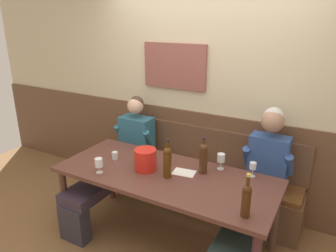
{
  "coord_description": "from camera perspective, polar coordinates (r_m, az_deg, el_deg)",
  "views": [
    {
      "loc": [
        1.32,
        -2.18,
        2.15
      ],
      "look_at": [
        -0.15,
        0.44,
        1.1
      ],
      "focal_mm": 33.85,
      "sensor_mm": 36.0,
      "label": 1
    }
  ],
  "objects": [
    {
      "name": "ground_plane",
      "position": [
        3.34,
        -1.63,
        -21.03
      ],
      "size": [
        6.8,
        6.8,
        0.02
      ],
      "primitive_type": "cube",
      "color": "brown",
      "rests_on": "ground"
    },
    {
      "name": "room_wall_back",
      "position": [
        3.61,
        7.05,
        7.14
      ],
      "size": [
        6.8,
        0.12,
        2.8
      ],
      "color": "beige",
      "rests_on": "ground"
    },
    {
      "name": "wood_wainscot_panel",
      "position": [
        3.83,
        6.28,
        -5.59
      ],
      "size": [
        6.8,
        0.03,
        1.1
      ],
      "primitive_type": "cube",
      "color": "brown",
      "rests_on": "ground"
    },
    {
      "name": "wall_bench",
      "position": [
        3.78,
        4.85,
        -10.47
      ],
      "size": [
        2.38,
        0.42,
        0.94
      ],
      "color": "brown",
      "rests_on": "ground"
    },
    {
      "name": "dining_table",
      "position": [
        3.04,
        -0.55,
        -9.89
      ],
      "size": [
        2.08,
        0.88,
        0.75
      ],
      "color": "brown",
      "rests_on": "ground"
    },
    {
      "name": "person_right_seat",
      "position": [
        3.71,
        -8.77,
        -5.62
      ],
      "size": [
        0.5,
        1.31,
        1.25
      ],
      "color": "#302D38",
      "rests_on": "ground"
    },
    {
      "name": "person_left_seat",
      "position": [
        3.08,
        15.93,
        -10.65
      ],
      "size": [
        0.48,
        1.31,
        1.33
      ],
      "color": "#292D3F",
      "rests_on": "ground"
    },
    {
      "name": "ice_bucket",
      "position": [
        3.04,
        -4.08,
        -6.04
      ],
      "size": [
        0.21,
        0.21,
        0.21
      ],
      "primitive_type": "cylinder",
      "color": "red",
      "rests_on": "dining_table"
    },
    {
      "name": "wine_bottle_clear_water",
      "position": [
        2.88,
        -0.11,
        -6.33
      ],
      "size": [
        0.08,
        0.08,
        0.37
      ],
      "color": "#492A0C",
      "rests_on": "dining_table"
    },
    {
      "name": "wine_bottle_green_tall",
      "position": [
        2.42,
        13.93,
        -12.66
      ],
      "size": [
        0.07,
        0.07,
        0.35
      ],
      "color": "#40230E",
      "rests_on": "dining_table"
    },
    {
      "name": "wine_bottle_amber_mid",
      "position": [
        2.97,
        6.39,
        -5.63
      ],
      "size": [
        0.08,
        0.08,
        0.35
      ],
      "color": "#432614",
      "rests_on": "dining_table"
    },
    {
      "name": "wine_glass_mid_left",
      "position": [
        3.09,
        9.52,
        -5.81
      ],
      "size": [
        0.08,
        0.08,
        0.16
      ],
      "color": "silver",
      "rests_on": "dining_table"
    },
    {
      "name": "wine_glass_right_end",
      "position": [
        3.24,
        -3.74,
        -4.68
      ],
      "size": [
        0.08,
        0.08,
        0.13
      ],
      "color": "silver",
      "rests_on": "dining_table"
    },
    {
      "name": "wine_glass_mid_right",
      "position": [
        3.01,
        15.03,
        -7.08
      ],
      "size": [
        0.06,
        0.06,
        0.14
      ],
      "color": "silver",
      "rests_on": "dining_table"
    },
    {
      "name": "wine_glass_center_front",
      "position": [
        3.05,
        -12.35,
        -6.6
      ],
      "size": [
        0.07,
        0.07,
        0.15
      ],
      "color": "silver",
      "rests_on": "dining_table"
    },
    {
      "name": "water_tumbler_left",
      "position": [
        3.32,
        -9.54,
        -5.27
      ],
      "size": [
        0.06,
        0.06,
        0.08
      ],
      "primitive_type": "cylinder",
      "color": "silver",
      "rests_on": "dining_table"
    },
    {
      "name": "tasting_sheet_left_guest",
      "position": [
        3.02,
        2.91,
        -8.35
      ],
      "size": [
        0.23,
        0.18,
        0.0
      ],
      "primitive_type": "cube",
      "rotation": [
        0.0,
        0.0,
        0.15
      ],
      "color": "white",
      "rests_on": "dining_table"
    }
  ]
}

